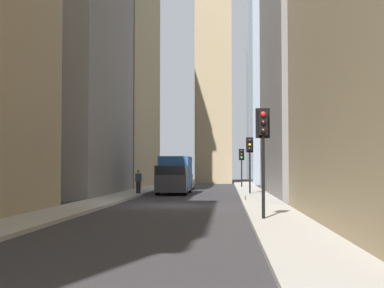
{
  "coord_description": "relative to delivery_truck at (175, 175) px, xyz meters",
  "views": [
    {
      "loc": [
        -28.5,
        -2.58,
        1.96
      ],
      "look_at": [
        17.66,
        0.4,
        4.01
      ],
      "focal_mm": 50.91,
      "sensor_mm": 36.0,
      "label": 1
    }
  ],
  "objects": [
    {
      "name": "ground_plane",
      "position": [
        -12.6,
        -1.4,
        -1.46
      ],
      "size": [
        135.0,
        135.0,
        0.0
      ],
      "primitive_type": "plane",
      "color": "#302D30"
    },
    {
      "name": "sidewalk_right",
      "position": [
        -12.6,
        3.1,
        -1.39
      ],
      "size": [
        90.0,
        2.2,
        0.14
      ],
      "primitive_type": "cube",
      "color": "#A8A399",
      "rests_on": "ground_plane"
    },
    {
      "name": "discarded_bottle",
      "position": [
        -9.67,
        -5.02,
        -1.21
      ],
      "size": [
        0.07,
        0.07,
        0.27
      ],
      "color": "brown",
      "rests_on": "sidewalk_left"
    },
    {
      "name": "building_right_midfar",
      "position": [
        -1.92,
        9.19,
        9.99
      ],
      "size": [
        15.25,
        10.5,
        22.88
      ],
      "color": "gray",
      "rests_on": "ground_plane"
    },
    {
      "name": "delivery_truck",
      "position": [
        0.0,
        0.0,
        0.0
      ],
      "size": [
        6.46,
        2.25,
        2.84
      ],
      "color": "#285699",
      "rests_on": "ground_plane"
    },
    {
      "name": "pedestrian",
      "position": [
        -2.03,
        2.44,
        -0.4
      ],
      "size": [
        0.26,
        0.44,
        1.69
      ],
      "color": "black",
      "rests_on": "sidewalk_right"
    },
    {
      "name": "church_spire",
      "position": [
        29.33,
        -2.25,
        19.9
      ],
      "size": [
        5.16,
        5.16,
        40.83
      ],
      "color": "#9E8966",
      "rests_on": "ground_plane"
    },
    {
      "name": "building_right_far",
      "position": [
        15.54,
        9.19,
        12.94
      ],
      "size": [
        18.35,
        10.5,
        28.77
      ],
      "color": "#9E8966",
      "rests_on": "ground_plane"
    },
    {
      "name": "hatchback_grey",
      "position": [
        8.73,
        -0.0,
        -0.8
      ],
      "size": [
        4.3,
        1.78,
        1.42
      ],
      "color": "slate",
      "rests_on": "ground_plane"
    },
    {
      "name": "traffic_light_foreground",
      "position": [
        -21.29,
        -5.28,
        1.63
      ],
      "size": [
        0.43,
        0.52,
        4.01
      ],
      "color": "black",
      "rests_on": "sidewalk_left"
    },
    {
      "name": "sidewalk_left",
      "position": [
        -12.6,
        -5.9,
        -1.39
      ],
      "size": [
        90.0,
        2.2,
        0.14
      ],
      "primitive_type": "cube",
      "color": "#A8A399",
      "rests_on": "ground_plane"
    },
    {
      "name": "traffic_light_midblock",
      "position": [
        11.51,
        -5.37,
        1.39
      ],
      "size": [
        0.43,
        0.52,
        3.69
      ],
      "color": "black",
      "rests_on": "sidewalk_left"
    },
    {
      "name": "traffic_light_far_junction",
      "position": [
        -1.66,
        -5.61,
        1.66
      ],
      "size": [
        0.43,
        0.52,
        4.05
      ],
      "color": "black",
      "rests_on": "sidewalk_left"
    }
  ]
}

